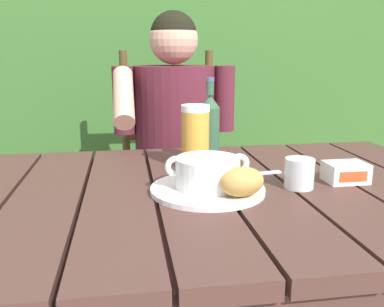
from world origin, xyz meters
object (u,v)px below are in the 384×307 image
object	(u,v)px
soup_bowl	(208,172)
beer_bottle	(210,128)
chair_near_diner	(171,175)
bread_roll	(242,182)
beer_glass	(195,137)
serving_plate	(207,189)
water_glass_small	(299,173)
person_eating	(175,138)
table_knife	(250,174)
butter_tub	(346,172)

from	to	relation	value
soup_bowl	beer_bottle	world-z (taller)	beer_bottle
chair_near_diner	bread_roll	size ratio (longest dim) A/B	8.25
bread_roll	beer_glass	distance (m)	0.29
serving_plate	beer_glass	xyz separation A→B (m)	(0.01, 0.21, 0.08)
water_glass_small	person_eating	bearing A→B (deg)	107.02
person_eating	beer_bottle	world-z (taller)	person_eating
bread_roll	water_glass_small	xyz separation A→B (m)	(0.16, 0.07, -0.01)
beer_glass	table_knife	distance (m)	0.18
serving_plate	beer_glass	size ratio (longest dim) A/B	1.50
beer_bottle	serving_plate	bearing A→B (deg)	-102.25
beer_bottle	water_glass_small	size ratio (longest dim) A/B	3.43
beer_bottle	water_glass_small	bearing A→B (deg)	-57.75
soup_bowl	table_knife	world-z (taller)	soup_bowl
bread_roll	table_knife	bearing A→B (deg)	67.74
beer_bottle	water_glass_small	xyz separation A→B (m)	(0.17, -0.27, -0.07)
soup_bowl	butter_tub	distance (m)	0.36
soup_bowl	beer_glass	distance (m)	0.21
soup_bowl	serving_plate	bearing A→B (deg)	26.57
beer_bottle	table_knife	world-z (taller)	beer_bottle
bread_roll	butter_tub	distance (m)	0.32
chair_near_diner	person_eating	size ratio (longest dim) A/B	0.88
person_eating	soup_bowl	world-z (taller)	person_eating
person_eating	table_knife	xyz separation A→B (m)	(0.13, -0.59, 0.02)
bread_roll	table_knife	xyz separation A→B (m)	(0.08, 0.19, -0.04)
chair_near_diner	beer_bottle	bearing A→B (deg)	-85.86
serving_plate	bread_roll	bearing A→B (deg)	-49.40
beer_bottle	bread_roll	bearing A→B (deg)	-89.08
soup_bowl	water_glass_small	distance (m)	0.23
water_glass_small	table_knife	bearing A→B (deg)	125.95
water_glass_small	butter_tub	world-z (taller)	water_glass_small
soup_bowl	beer_bottle	size ratio (longest dim) A/B	0.80
water_glass_small	serving_plate	bearing A→B (deg)	178.83
water_glass_small	bread_roll	bearing A→B (deg)	-157.33
beer_glass	beer_bottle	size ratio (longest dim) A/B	0.72
chair_near_diner	beer_glass	xyz separation A→B (m)	(-0.00, -0.70, 0.32)
butter_tub	table_knife	bearing A→B (deg)	157.64
serving_plate	beer_bottle	bearing A→B (deg)	77.75
serving_plate	table_knife	bearing A→B (deg)	39.50
beer_glass	water_glass_small	world-z (taller)	beer_glass
bread_roll	beer_glass	world-z (taller)	beer_glass
beer_glass	table_knife	bearing A→B (deg)	-34.81
chair_near_diner	soup_bowl	bearing A→B (deg)	-90.64
beer_glass	person_eating	bearing A→B (deg)	89.82
water_glass_small	butter_tub	distance (m)	0.14
beer_glass	water_glass_small	distance (m)	0.31
soup_bowl	bread_roll	bearing A→B (deg)	-49.40
person_eating	table_knife	world-z (taller)	person_eating
soup_bowl	bread_roll	distance (m)	0.10
beer_glass	chair_near_diner	bearing A→B (deg)	89.63
person_eating	beer_glass	distance (m)	0.51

